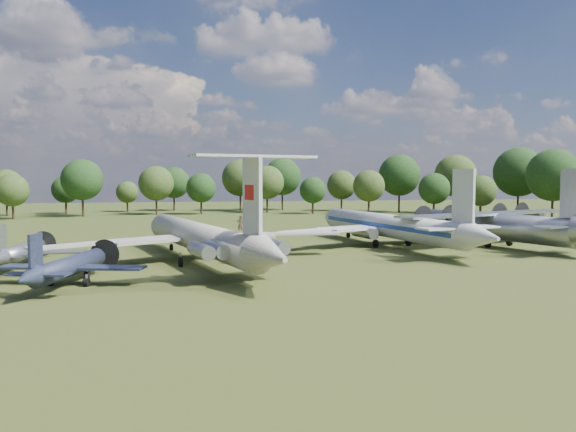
{
  "coord_description": "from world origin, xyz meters",
  "views": [
    {
      "loc": [
        -6.38,
        -62.69,
        9.36
      ],
      "look_at": [
        5.37,
        -1.42,
        5.0
      ],
      "focal_mm": 35.0,
      "sensor_mm": 36.0,
      "label": 1
    }
  ],
  "objects": [
    {
      "name": "ground",
      "position": [
        0.0,
        0.0,
        0.0
      ],
      "size": [
        300.0,
        300.0,
        0.0
      ],
      "primitive_type": "plane",
      "color": "#254316",
      "rests_on": "ground"
    },
    {
      "name": "small_prop_west",
      "position": [
        -15.86,
        -12.13,
        1.26
      ],
      "size": [
        16.69,
        19.94,
        2.53
      ],
      "primitive_type": null,
      "rotation": [
        0.0,
        0.0,
        -0.26
      ],
      "color": "black",
      "rests_on": "ground"
    },
    {
      "name": "person_on_il62",
      "position": [
        -1.19,
        -13.15,
        5.17
      ],
      "size": [
        0.65,
        0.49,
        1.59
      ],
      "primitive_type": "imported",
      "rotation": [
        0.0,
        0.0,
        3.35
      ],
      "color": "#95744B",
      "rests_on": "il62_airliner"
    },
    {
      "name": "small_prop_northwest",
      "position": [
        -22.64,
        -0.77,
        1.22
      ],
      "size": [
        13.15,
        17.31,
        2.44
      ],
      "primitive_type": null,
      "rotation": [
        0.0,
        0.0,
        -0.06
      ],
      "color": "#9DA0A4",
      "rests_on": "ground"
    },
    {
      "name": "tu104_jet",
      "position": [
        21.16,
        8.84,
        2.16
      ],
      "size": [
        40.53,
        48.94,
        4.33
      ],
      "primitive_type": null,
      "rotation": [
        0.0,
        0.0,
        0.2
      ],
      "color": "silver",
      "rests_on": "ground"
    },
    {
      "name": "il62_airliner",
      "position": [
        -4.46,
        -1.35,
        2.19
      ],
      "size": [
        44.96,
        52.12,
        4.37
      ],
      "primitive_type": null,
      "rotation": [
        0.0,
        0.0,
        0.27
      ],
      "color": "silver",
      "rests_on": "ground"
    },
    {
      "name": "an12_transport",
      "position": [
        35.11,
        6.15,
        2.25
      ],
      "size": [
        40.18,
        42.37,
        4.49
      ],
      "primitive_type": null,
      "rotation": [
        0.0,
        0.0,
        0.34
      ],
      "color": "#A7A9AF",
      "rests_on": "ground"
    }
  ]
}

